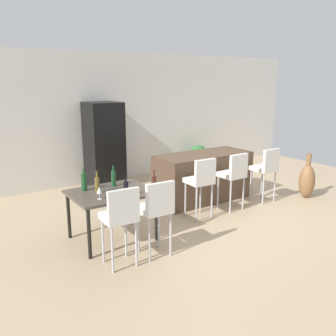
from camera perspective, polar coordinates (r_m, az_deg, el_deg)
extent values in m
plane|color=tan|center=(6.74, 6.49, -6.65)|extent=(10.00, 10.00, 0.00)
cube|color=silver|center=(8.86, -5.91, 7.89)|extent=(10.00, 0.12, 2.90)
cube|color=#4C3828|center=(7.25, 5.41, -1.35)|extent=(1.89, 0.80, 0.92)
cube|color=silver|center=(6.25, 4.77, -1.97)|extent=(0.41, 0.41, 0.08)
cube|color=silver|center=(6.07, 5.76, -0.34)|extent=(0.40, 0.07, 0.36)
cylinder|color=#B2B2B7|center=(6.39, 2.69, -4.83)|extent=(0.03, 0.03, 0.61)
cylinder|color=#B2B2B7|center=(6.57, 5.01, -4.35)|extent=(0.03, 0.03, 0.61)
cylinder|color=#B2B2B7|center=(6.14, 4.39, -5.63)|extent=(0.03, 0.03, 0.61)
cylinder|color=#B2B2B7|center=(6.33, 6.74, -5.10)|extent=(0.03, 0.03, 0.61)
cube|color=silver|center=(6.72, 9.72, -1.01)|extent=(0.41, 0.41, 0.08)
cube|color=silver|center=(6.56, 10.84, 0.55)|extent=(0.40, 0.07, 0.36)
cylinder|color=#B2B2B7|center=(6.82, 7.70, -3.74)|extent=(0.03, 0.03, 0.61)
cylinder|color=#B2B2B7|center=(7.03, 9.60, -3.27)|extent=(0.03, 0.03, 0.61)
cylinder|color=#B2B2B7|center=(6.60, 9.59, -4.40)|extent=(0.03, 0.03, 0.61)
cylinder|color=#B2B2B7|center=(6.82, 11.50, -3.89)|extent=(0.03, 0.03, 0.61)
cube|color=silver|center=(7.31, 14.50, -0.07)|extent=(0.41, 0.41, 0.08)
cube|color=silver|center=(7.16, 15.63, 1.38)|extent=(0.40, 0.07, 0.36)
cylinder|color=#B2B2B7|center=(7.38, 12.59, -2.59)|extent=(0.03, 0.03, 0.61)
cylinder|color=#B2B2B7|center=(7.61, 14.24, -2.19)|extent=(0.03, 0.03, 0.61)
cylinder|color=#B2B2B7|center=(7.18, 14.46, -3.17)|extent=(0.03, 0.03, 0.61)
cylinder|color=#B2B2B7|center=(7.42, 16.09, -2.73)|extent=(0.03, 0.03, 0.61)
cube|color=#4C4238|center=(5.42, -8.72, -3.77)|extent=(1.16, 0.91, 0.04)
cylinder|color=black|center=(5.71, -15.04, -7.10)|extent=(0.05, 0.05, 0.70)
cylinder|color=black|center=(6.09, -5.76, -5.37)|extent=(0.05, 0.05, 0.70)
cylinder|color=black|center=(5.02, -12.05, -9.88)|extent=(0.05, 0.05, 0.70)
cylinder|color=black|center=(5.45, -1.81, -7.66)|extent=(0.05, 0.05, 0.70)
cube|color=silver|center=(4.70, -7.63, -7.43)|extent=(0.42, 0.42, 0.08)
cube|color=silver|center=(4.47, -6.86, -5.49)|extent=(0.40, 0.08, 0.36)
cylinder|color=#B2B2B7|center=(4.91, -9.99, -10.90)|extent=(0.03, 0.03, 0.61)
cylinder|color=#B2B2B7|center=(5.02, -6.52, -10.22)|extent=(0.03, 0.03, 0.61)
cylinder|color=#B2B2B7|center=(4.64, -8.56, -12.36)|extent=(0.03, 0.03, 0.61)
cylinder|color=#B2B2B7|center=(4.76, -4.91, -11.59)|extent=(0.03, 0.03, 0.61)
cube|color=silver|center=(4.93, -2.17, -6.28)|extent=(0.42, 0.42, 0.08)
cube|color=silver|center=(4.72, -1.19, -4.37)|extent=(0.40, 0.08, 0.36)
cylinder|color=#B2B2B7|center=(5.12, -4.60, -9.68)|extent=(0.03, 0.03, 0.61)
cylinder|color=#B2B2B7|center=(5.26, -1.44, -9.00)|extent=(0.03, 0.03, 0.61)
cylinder|color=#B2B2B7|center=(4.86, -2.89, -10.98)|extent=(0.03, 0.03, 0.61)
cylinder|color=#B2B2B7|center=(5.00, 0.40, -10.21)|extent=(0.03, 0.03, 0.61)
cylinder|color=#471E19|center=(5.29, -2.15, -2.54)|extent=(0.07, 0.07, 0.23)
cylinder|color=#471E19|center=(5.24, -2.17, -0.82)|extent=(0.02, 0.02, 0.10)
cylinder|color=#194723|center=(5.50, -12.79, -2.13)|extent=(0.08, 0.08, 0.25)
cylinder|color=#194723|center=(5.46, -12.88, -0.49)|extent=(0.03, 0.03, 0.08)
cylinder|color=#194723|center=(5.63, -8.38, -1.61)|extent=(0.07, 0.07, 0.24)
cylinder|color=#194723|center=(5.59, -8.43, -0.05)|extent=(0.02, 0.02, 0.08)
cylinder|color=brown|center=(5.34, -10.84, -2.64)|extent=(0.07, 0.07, 0.23)
cylinder|color=brown|center=(5.29, -10.92, -0.98)|extent=(0.02, 0.02, 0.09)
cylinder|color=black|center=(5.15, -6.49, -3.19)|extent=(0.07, 0.07, 0.21)
cylinder|color=black|center=(5.12, -6.53, -1.75)|extent=(0.02, 0.02, 0.06)
cylinder|color=silver|center=(5.10, -10.49, -4.72)|extent=(0.06, 0.06, 0.00)
cylinder|color=silver|center=(5.09, -10.51, -4.27)|extent=(0.01, 0.01, 0.08)
cone|color=silver|center=(5.06, -10.55, -3.35)|extent=(0.07, 0.07, 0.09)
cube|color=black|center=(8.16, -9.79, 3.51)|extent=(0.72, 0.68, 1.84)
ellipsoid|color=brown|center=(7.87, 20.59, -1.94)|extent=(0.31, 0.31, 0.67)
cylinder|color=brown|center=(7.77, 20.86, 1.17)|extent=(0.09, 0.09, 0.25)
cylinder|color=beige|center=(9.65, 4.72, 0.31)|extent=(0.24, 0.24, 0.22)
sphere|color=#2D6B33|center=(9.58, 4.76, 2.16)|extent=(0.46, 0.46, 0.46)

